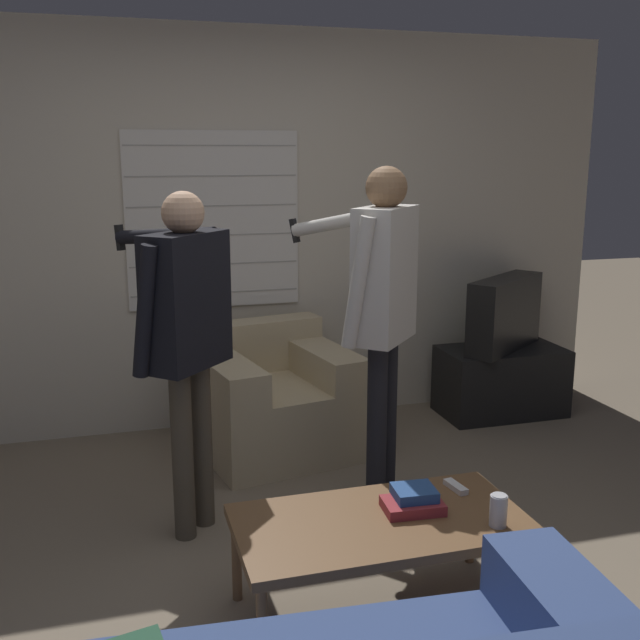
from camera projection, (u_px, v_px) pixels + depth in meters
name	position (u px, v px, depth m)	size (l,w,h in m)	color
ground_plane	(320.00, 579.00, 3.20)	(16.00, 16.00, 0.00)	#7F705B
wall_back	(232.00, 232.00, 4.82)	(5.20, 0.08, 2.55)	beige
armchair_beige	(272.00, 399.00, 4.54)	(1.01, 0.98, 0.75)	#C6B289
coffee_table	(381.00, 528.00, 2.88)	(1.13, 0.59, 0.41)	brown
tv_stand	(501.00, 381.00, 5.18)	(0.84, 0.46, 0.47)	black
tv	(504.00, 313.00, 5.08)	(0.73, 0.61, 0.49)	black
person_left_standing	(185.00, 322.00, 3.40)	(0.51, 0.82, 1.62)	#4C4233
person_right_standing	(382.00, 297.00, 3.66)	(0.55, 0.82, 1.72)	black
book_stack	(413.00, 501.00, 2.94)	(0.24, 0.19, 0.09)	maroon
soda_can	(498.00, 510.00, 2.81)	(0.07, 0.07, 0.13)	silver
spare_remote	(456.00, 487.00, 3.12)	(0.06, 0.13, 0.02)	white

